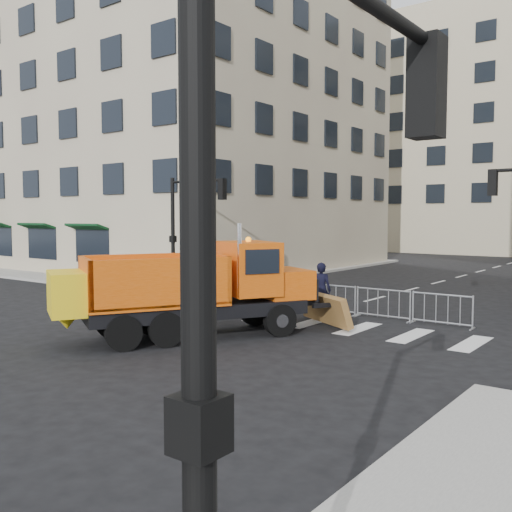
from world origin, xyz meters
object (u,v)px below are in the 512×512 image
Objects in this scene: plow_truck at (189,287)px; cop_a at (321,290)px; worker at (197,273)px; cop_b at (284,299)px; cop_c at (286,300)px.

plow_truck is 5.52m from cop_a.
plow_truck is 5.21× the size of worker.
cop_a is at bearing -99.46° from cop_b.
cop_b is at bearing -48.58° from worker.
plow_truck is at bearing 56.71° from cop_b.
worker is at bearing -25.72° from cop_a.
plow_truck is 9.35m from worker.
plow_truck is at bearing 10.24° from cop_c.
cop_b is 1.01× the size of cop_c.
cop_c is at bearing -48.33° from worker.
cop_a reaches higher than cop_c.
cop_c is (1.47, 2.99, -0.61)m from plow_truck.
cop_a is (1.42, 5.31, -0.53)m from plow_truck.
plow_truck reaches higher than cop_c.
worker is at bearing -36.12° from cop_b.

